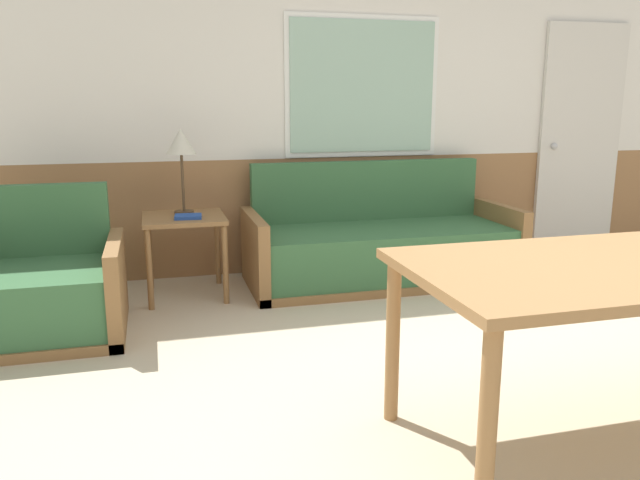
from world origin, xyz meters
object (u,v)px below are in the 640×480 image
couch (381,247)px  table_lamp (181,145)px  side_table (184,229)px  armchair (40,294)px

couch → table_lamp: table_lamp is taller
side_table → table_lamp: table_lamp is taller
couch → side_table: (-1.47, -0.01, 0.22)m
armchair → side_table: 1.06m
side_table → table_lamp: size_ratio=0.97×
armchair → side_table: armchair is taller
table_lamp → armchair: bearing=-143.3°
couch → armchair: (-2.34, -0.57, -0.01)m
armchair → table_lamp: bearing=22.9°
couch → table_lamp: (-1.46, 0.09, 0.80)m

